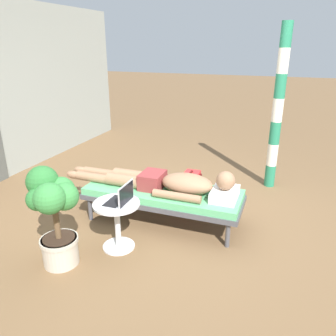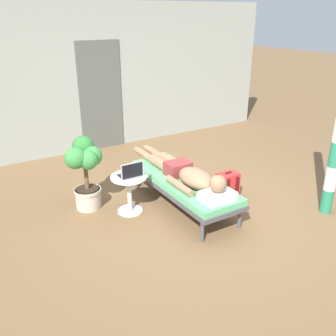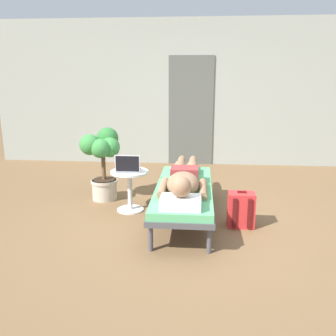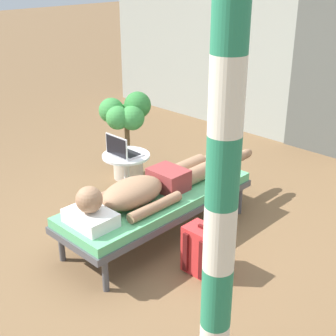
{
  "view_description": "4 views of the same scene",
  "coord_description": "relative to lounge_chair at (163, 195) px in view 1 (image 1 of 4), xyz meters",
  "views": [
    {
      "loc": [
        -3.43,
        -1.12,
        2.04
      ],
      "look_at": [
        0.04,
        0.16,
        0.65
      ],
      "focal_mm": 35.44,
      "sensor_mm": 36.0,
      "label": 1
    },
    {
      "loc": [
        -2.62,
        -3.61,
        2.49
      ],
      "look_at": [
        -0.29,
        0.24,
        0.59
      ],
      "focal_mm": 39.55,
      "sensor_mm": 36.0,
      "label": 2
    },
    {
      "loc": [
        0.09,
        -3.95,
        1.69
      ],
      "look_at": [
        -0.28,
        0.26,
        0.61
      ],
      "focal_mm": 39.11,
      "sensor_mm": 36.0,
      "label": 3
    },
    {
      "loc": [
        2.6,
        -2.45,
        2.32
      ],
      "look_at": [
        -0.02,
        0.25,
        0.66
      ],
      "focal_mm": 50.95,
      "sensor_mm": 36.0,
      "label": 4
    }
  ],
  "objects": [
    {
      "name": "side_table",
      "position": [
        -0.7,
        0.24,
        0.01
      ],
      "size": [
        0.48,
        0.48,
        0.52
      ],
      "color": "silver",
      "rests_on": "ground"
    },
    {
      "name": "potted_plant",
      "position": [
        -1.14,
        0.64,
        0.25
      ],
      "size": [
        0.52,
        0.54,
        0.99
      ],
      "color": "#BFB29E",
      "rests_on": "ground"
    },
    {
      "name": "laptop",
      "position": [
        -0.7,
        0.19,
        0.24
      ],
      "size": [
        0.31,
        0.24,
        0.23
      ],
      "color": "silver",
      "rests_on": "side_table"
    },
    {
      "name": "person_reclining",
      "position": [
        -0.0,
        -0.06,
        0.17
      ],
      "size": [
        0.53,
        2.17,
        0.32
      ],
      "color": "white",
      "rests_on": "lounge_chair"
    },
    {
      "name": "porch_post",
      "position": [
        1.56,
        -1.14,
        0.81
      ],
      "size": [
        0.15,
        0.15,
        2.32
      ],
      "color": "#267F59",
      "rests_on": "ground"
    },
    {
      "name": "backpack",
      "position": [
        0.66,
        -0.15,
        -0.15
      ],
      "size": [
        0.3,
        0.26,
        0.42
      ],
      "color": "red",
      "rests_on": "ground"
    },
    {
      "name": "ground_plane",
      "position": [
        0.08,
        -0.18,
        -0.35
      ],
      "size": [
        40.0,
        40.0,
        0.0
      ],
      "primitive_type": "plane",
      "color": "brown"
    },
    {
      "name": "lounge_chair",
      "position": [
        0.0,
        0.0,
        0.0
      ],
      "size": [
        0.67,
        1.89,
        0.42
      ],
      "color": "#4C4C51",
      "rests_on": "ground"
    }
  ]
}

